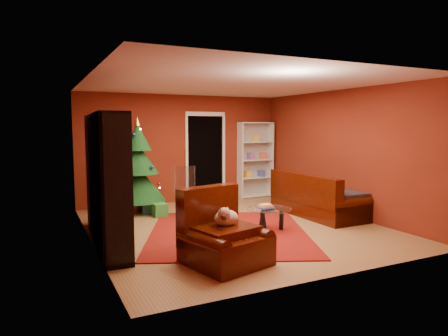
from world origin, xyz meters
name	(u,v)px	position (x,y,z in m)	size (l,w,h in m)	color
floor	(233,228)	(0.00, 0.00, -0.03)	(5.00, 5.50, 0.05)	olive
ceiling	(234,82)	(0.00, 0.00, 2.62)	(5.00, 5.50, 0.05)	silver
wall_back	(182,149)	(0.00, 2.77, 1.30)	(5.00, 0.05, 2.60)	maroon
wall_left	(88,162)	(-2.52, 0.00, 1.30)	(0.05, 5.50, 2.60)	maroon
wall_right	(341,152)	(2.52, 0.00, 1.30)	(0.05, 5.50, 2.60)	maroon
doorway	(205,158)	(0.60, 2.73, 1.05)	(1.06, 0.60, 2.16)	black
rug	(228,232)	(-0.28, -0.34, 0.01)	(2.67, 3.12, 0.02)	maroon
media_unit	(105,179)	(-2.27, -0.03, 1.02)	(0.41, 2.66, 2.04)	black
christmas_tree	(138,166)	(-1.27, 1.98, 1.00)	(1.15, 1.15, 2.06)	#0D3412
gift_box_teal	(150,207)	(-1.09, 1.77, 0.14)	(0.28, 0.28, 0.28)	#1E6762
gift_box_green	(160,210)	(-0.99, 1.37, 0.14)	(0.27, 0.27, 0.27)	#26782B
gift_box_red	(147,206)	(-1.08, 2.10, 0.10)	(0.21, 0.21, 0.21)	maroon
white_bookshelf	(255,160)	(1.95, 2.57, 0.97)	(0.93, 0.33, 2.00)	white
armchair	(226,234)	(-1.00, -1.75, 0.41)	(1.05, 1.05, 0.82)	black
dog	(226,218)	(-0.97, -1.69, 0.61)	(0.40, 0.30, 0.27)	beige
sofa	(318,194)	(2.02, 0.09, 0.45)	(2.11, 0.95, 0.91)	black
coffee_table	(269,219)	(0.43, -0.55, 0.21)	(0.79, 0.79, 0.49)	gray
acrylic_chair	(189,195)	(-0.47, 1.08, 0.46)	(0.47, 0.52, 0.93)	#66605B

